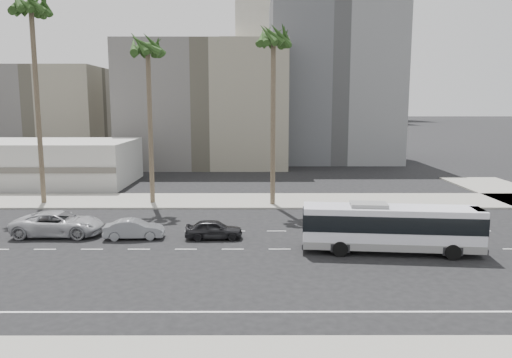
{
  "coord_description": "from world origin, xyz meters",
  "views": [
    {
      "loc": [
        -4.58,
        -30.0,
        9.17
      ],
      "look_at": [
        -4.5,
        4.0,
        3.94
      ],
      "focal_mm": 34.12,
      "sensor_mm": 36.0,
      "label": 1
    }
  ],
  "objects_px": {
    "city_bus": "(391,227)",
    "palm_near": "(273,42)",
    "palm_mid": "(148,52)",
    "palm_far": "(31,11)",
    "car_c": "(59,224)",
    "car_b": "(134,229)",
    "car_a": "(214,229)"
  },
  "relations": [
    {
      "from": "palm_near",
      "to": "palm_mid",
      "type": "distance_m",
      "value": 11.21
    },
    {
      "from": "palm_near",
      "to": "palm_far",
      "type": "relative_size",
      "value": 0.84
    },
    {
      "from": "car_b",
      "to": "palm_mid",
      "type": "bearing_deg",
      "value": 1.35
    },
    {
      "from": "car_a",
      "to": "car_b",
      "type": "distance_m",
      "value": 5.5
    },
    {
      "from": "city_bus",
      "to": "palm_mid",
      "type": "height_order",
      "value": "palm_mid"
    },
    {
      "from": "palm_near",
      "to": "palm_far",
      "type": "xyz_separation_m",
      "value": [
        -21.23,
        0.65,
        2.76
      ]
    },
    {
      "from": "palm_far",
      "to": "palm_near",
      "type": "bearing_deg",
      "value": -1.75
    },
    {
      "from": "city_bus",
      "to": "palm_far",
      "type": "height_order",
      "value": "palm_far"
    },
    {
      "from": "palm_far",
      "to": "car_a",
      "type": "bearing_deg",
      "value": -35.14
    },
    {
      "from": "city_bus",
      "to": "palm_near",
      "type": "distance_m",
      "value": 20.42
    },
    {
      "from": "city_bus",
      "to": "palm_near",
      "type": "relative_size",
      "value": 0.69
    },
    {
      "from": "car_c",
      "to": "palm_mid",
      "type": "bearing_deg",
      "value": -21.19
    },
    {
      "from": "city_bus",
      "to": "car_a",
      "type": "bearing_deg",
      "value": 170.38
    },
    {
      "from": "city_bus",
      "to": "car_b",
      "type": "height_order",
      "value": "city_bus"
    },
    {
      "from": "palm_near",
      "to": "palm_mid",
      "type": "xyz_separation_m",
      "value": [
        -11.16,
        0.78,
        -0.71
      ]
    },
    {
      "from": "car_c",
      "to": "palm_near",
      "type": "distance_m",
      "value": 23.06
    },
    {
      "from": "city_bus",
      "to": "car_b",
      "type": "xyz_separation_m",
      "value": [
        -16.8,
        3.2,
        -0.97
      ]
    },
    {
      "from": "car_b",
      "to": "car_c",
      "type": "height_order",
      "value": "car_c"
    },
    {
      "from": "city_bus",
      "to": "palm_mid",
      "type": "relative_size",
      "value": 0.72
    },
    {
      "from": "palm_near",
      "to": "car_a",
      "type": "bearing_deg",
      "value": -111.75
    },
    {
      "from": "city_bus",
      "to": "car_b",
      "type": "distance_m",
      "value": 17.13
    },
    {
      "from": "palm_near",
      "to": "palm_mid",
      "type": "relative_size",
      "value": 1.04
    },
    {
      "from": "palm_mid",
      "to": "palm_far",
      "type": "xyz_separation_m",
      "value": [
        -10.08,
        -0.14,
        3.46
      ]
    },
    {
      "from": "city_bus",
      "to": "palm_far",
      "type": "xyz_separation_m",
      "value": [
        -28.08,
        14.95,
        15.62
      ]
    },
    {
      "from": "city_bus",
      "to": "palm_near",
      "type": "height_order",
      "value": "palm_near"
    },
    {
      "from": "city_bus",
      "to": "palm_near",
      "type": "bearing_deg",
      "value": 121.49
    },
    {
      "from": "palm_near",
      "to": "palm_mid",
      "type": "bearing_deg",
      "value": 175.98
    },
    {
      "from": "car_a",
      "to": "car_b",
      "type": "relative_size",
      "value": 0.97
    },
    {
      "from": "car_b",
      "to": "car_c",
      "type": "distance_m",
      "value": 5.56
    },
    {
      "from": "car_c",
      "to": "car_a",
      "type": "bearing_deg",
      "value": -94.37
    },
    {
      "from": "car_c",
      "to": "palm_near",
      "type": "xyz_separation_m",
      "value": [
        15.45,
        10.34,
        13.65
      ]
    },
    {
      "from": "car_c",
      "to": "car_b",
      "type": "bearing_deg",
      "value": -98.05
    }
  ]
}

